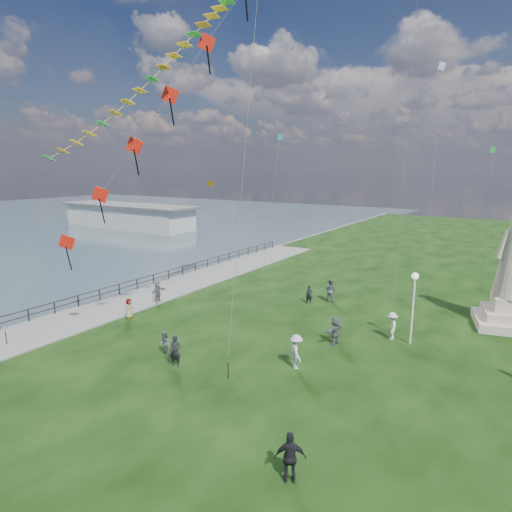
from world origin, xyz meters
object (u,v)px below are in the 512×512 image
Objects in this scene: person_2 at (296,352)px; person_5 at (158,293)px; lamppost at (414,293)px; person_10 at (129,308)px; person_0 at (175,351)px; person_6 at (309,295)px; person_1 at (164,344)px; person_8 at (392,326)px; pier_pavilion at (128,216)px; person_3 at (290,457)px; person_7 at (330,290)px; person_11 at (335,331)px.

person_5 is at bearing 29.63° from person_2.
lamppost is 19.61m from person_10.
person_6 is at bearing 63.31° from person_0.
person_1 is 7.69m from person_2.
person_1 is at bearing -63.36° from person_8.
person_5 is 1.13× the size of person_10.
person_2 is at bearing 62.43° from person_1.
person_3 is (58.73, -43.83, -0.90)m from pier_pavilion.
person_1 is (47.72, -38.76, -1.09)m from pier_pavilion.
person_2 is 11.56m from person_6.
pier_pavilion is 56.95m from person_7.
person_1 is at bearing -118.99° from person_6.
pier_pavilion is 19.90× the size of person_6.
person_10 is 14.91m from person_11.
person_0 is 1.19× the size of person_6.
person_7 is at bearing -145.14° from person_8.
lamppost is 2.43× the size of person_3.
person_7 reaches higher than person_10.
person_3 is 12.47m from person_11.
person_7 is (2.51, 15.55, 0.07)m from person_0.
person_2 reaches higher than person_5.
person_6 is at bearing -95.47° from person_3.
person_7 is 1.09× the size of person_11.
person_10 is at bearing -161.22° from lamppost.
person_5 is (-14.81, 4.28, -0.11)m from person_2.
person_0 is 1.06× the size of person_5.
pier_pavilion is 63.05m from person_0.
lamppost is at bearing 80.64° from person_1.
person_1 is 0.89× the size of person_5.
person_7 is (3.99, 14.90, 0.21)m from person_1.
person_10 is at bearing 53.12° from person_7.
person_6 is 0.85× the size of person_8.
person_11 is (-2.76, -2.71, -0.01)m from person_8.
lamppost is 2.38× the size of person_7.
person_3 is 19.62m from person_10.
person_8 is (10.46, 9.66, 0.14)m from person_1.
person_0 reaches higher than person_8.
person_2 is at bearing 110.51° from person_7.
pier_pavilion reaches higher than person_0.
person_1 is 7.50m from person_10.
person_11 is (7.70, 6.95, 0.13)m from person_1.
pier_pavilion is 15.63× the size of person_7.
person_3 is (9.53, -4.42, 0.05)m from person_0.
person_3 is at bearing 25.73° from person_11.
person_0 is at bearing -54.26° from person_3.
person_2 is at bearing -123.53° from lamppost.
person_6 is 1.89m from person_7.
person_10 is (0.88, -3.77, -0.10)m from person_5.
person_7 is at bearing 33.25° from person_6.
pier_pavilion is 65.05m from person_8.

